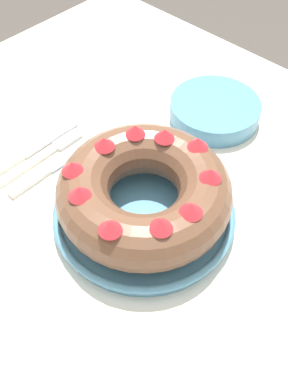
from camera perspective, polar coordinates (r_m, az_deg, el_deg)
The scene contains 8 objects.
ground_plane at distance 1.41m, azimuth -0.94°, elevation -21.77°, with size 8.00×8.00×0.00m, color #4C4742.
dining_table at distance 0.81m, azimuth -1.53°, elevation -7.14°, with size 1.13×1.02×0.76m.
serving_dish at distance 0.71m, azimuth 0.00°, elevation -2.77°, with size 0.28×0.28×0.03m.
bundt_cake at distance 0.66m, azimuth -0.00°, elevation 0.08°, with size 0.26×0.26×0.10m.
fork at distance 0.82m, azimuth -12.59°, elevation 4.54°, with size 0.02×0.19×0.01m.
serving_knife at distance 0.83m, azimuth -15.39°, elevation 4.33°, with size 0.02×0.22×0.01m.
cake_knife at distance 0.80m, azimuth -12.16°, elevation 2.68°, with size 0.02×0.18×0.01m.
side_bowl at distance 0.88m, azimuth 8.96°, elevation 10.23°, with size 0.17×0.17×0.04m, color #518EB2.
Camera 1 is at (0.31, -0.30, 1.34)m, focal length 42.00 mm.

